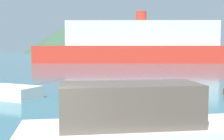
% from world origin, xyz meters
% --- Properties ---
extents(motorboat_near, '(7.30, 3.18, 2.23)m').
position_xyz_m(motorboat_near, '(3.06, 2.26, 0.62)').
color(motorboat_near, white).
rests_on(motorboat_near, ground_plane).
extents(ferry_distant, '(33.23, 8.74, 7.97)m').
position_xyz_m(ferry_distant, '(2.86, 44.21, 2.79)').
color(ferry_distant, red).
rests_on(ferry_distant, ground_plane).
extents(hill_west, '(30.72, 30.72, 9.84)m').
position_xyz_m(hill_west, '(-22.84, 105.66, 4.92)').
color(hill_west, '#38563D').
rests_on(hill_west, ground_plane).
extents(hill_central, '(35.58, 35.58, 7.07)m').
position_xyz_m(hill_central, '(19.20, 107.18, 3.53)').
color(hill_central, '#38563D').
rests_on(hill_central, ground_plane).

